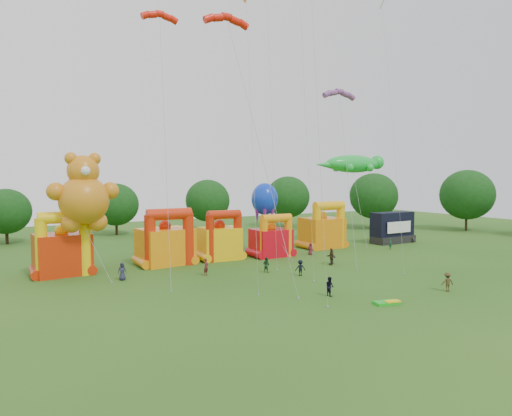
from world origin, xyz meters
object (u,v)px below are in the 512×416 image
bouncy_castle_0 (63,251)px  gecko_kite (357,190)px  spectator_0 (122,271)px  bouncy_castle_2 (220,240)px  octopus_kite (267,207)px  stage_trailer (392,228)px  spectator_4 (331,257)px  teddy_bear_kite (86,207)px

bouncy_castle_0 → gecko_kite: (40.53, 1.05, 5.70)m
bouncy_castle_0 → spectator_0: size_ratio=3.78×
gecko_kite → bouncy_castle_2: bearing=-177.6°
octopus_kite → stage_trailer: bearing=-3.0°
bouncy_castle_2 → spectator_0: bouncy_castle_2 is taller
bouncy_castle_2 → spectator_4: 13.61m
bouncy_castle_2 → gecko_kite: (22.56, 0.93, 5.89)m
gecko_kite → spectator_0: bearing=-169.6°
gecko_kite → spectator_4: gecko_kite is taller
bouncy_castle_2 → spectator_4: bouncy_castle_2 is taller
bouncy_castle_0 → teddy_bear_kite: size_ratio=0.53×
stage_trailer → spectator_4: stage_trailer is taller
bouncy_castle_2 → stage_trailer: bouncy_castle_2 is taller
octopus_kite → spectator_0: size_ratio=5.32×
bouncy_castle_0 → gecko_kite: 40.94m
octopus_kite → spectator_4: octopus_kite is taller
bouncy_castle_0 → gecko_kite: size_ratio=0.49×
stage_trailer → bouncy_castle_2: bearing=-179.9°
teddy_bear_kite → gecko_kite: 38.65m
bouncy_castle_0 → spectator_4: 29.25m
octopus_kite → spectator_0: (-20.44, -6.82, -5.24)m
stage_trailer → octopus_kite: octopus_kite is taller
stage_trailer → spectator_0: (-42.16, -5.68, -1.41)m
bouncy_castle_0 → stage_trailer: bouncy_castle_0 is taller
bouncy_castle_2 → teddy_bear_kite: 16.84m
stage_trailer → octopus_kite: (-21.72, 1.14, 3.83)m
gecko_kite → octopus_kite: 15.42m
bouncy_castle_2 → stage_trailer: size_ratio=0.84×
teddy_bear_kite → gecko_kite: size_ratio=0.94×
bouncy_castle_0 → teddy_bear_kite: 5.74m
spectator_4 → octopus_kite: bearing=-147.5°
gecko_kite → spectator_4: size_ratio=6.87×
bouncy_castle_0 → spectator_0: bouncy_castle_0 is taller
stage_trailer → gecko_kite: (-6.45, 0.88, 5.95)m
spectator_4 → gecko_kite: bearing=148.6°
stage_trailer → teddy_bear_kite: teddy_bear_kite is taller
octopus_kite → spectator_0: bearing=-161.5°
bouncy_castle_2 → octopus_kite: size_ratio=0.65×
bouncy_castle_0 → spectator_4: bearing=-18.6°
spectator_0 → spectator_4: (22.85, -3.82, 0.10)m
bouncy_castle_0 → stage_trailer: size_ratio=0.91×
teddy_bear_kite → stage_trailer: bearing=3.6°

